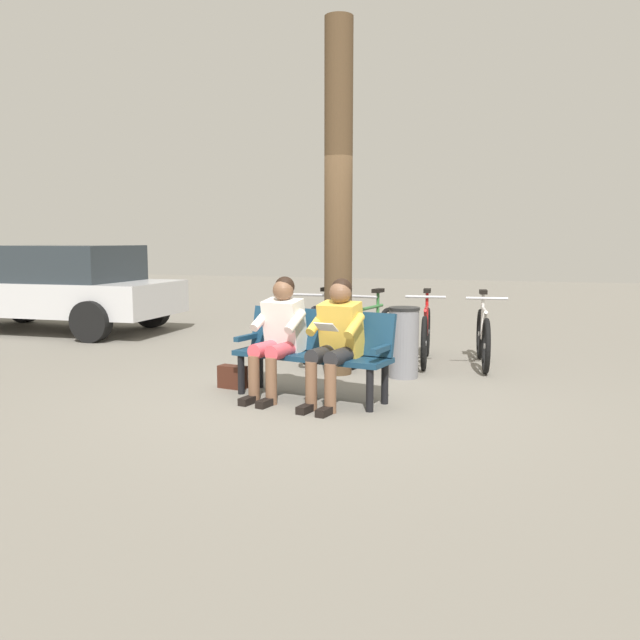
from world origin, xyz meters
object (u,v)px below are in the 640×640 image
(tree_trunk, at_px, (338,201))
(bicycle_red, at_px, (372,335))
(person_reading, at_px, (336,336))
(bicycle_green, at_px, (426,335))
(bicycle_blue, at_px, (483,337))
(bicycle_orange, at_px, (322,332))
(handbag, at_px, (233,377))
(person_companion, at_px, (279,331))
(litter_bin, at_px, (404,342))
(bench, at_px, (315,347))
(parked_car, at_px, (56,286))

(tree_trunk, xyz_separation_m, bicycle_red, (-0.21, -0.82, -1.65))
(person_reading, distance_m, bicycle_green, 2.49)
(bicycle_blue, bearing_deg, bicycle_orange, -93.41)
(handbag, relative_size, bicycle_red, 0.18)
(person_reading, height_order, bicycle_red, person_reading)
(person_reading, xyz_separation_m, person_companion, (0.63, -0.13, -0.00))
(person_reading, bearing_deg, bicycle_green, -89.87)
(litter_bin, xyz_separation_m, bicycle_blue, (-0.81, -1.00, -0.04))
(person_reading, height_order, litter_bin, person_reading)
(bench, height_order, person_companion, person_companion)
(litter_bin, distance_m, bicycle_red, 0.97)
(person_companion, relative_size, bicycle_green, 0.72)
(handbag, bearing_deg, parked_car, -32.92)
(handbag, distance_m, tree_trunk, 2.33)
(bench, bearing_deg, person_companion, 27.37)
(person_companion, distance_m, tree_trunk, 1.87)
(litter_bin, bearing_deg, bicycle_blue, -129.18)
(person_companion, distance_m, bicycle_green, 2.57)
(person_reading, distance_m, bicycle_red, 2.26)
(bench, relative_size, bicycle_red, 1.00)
(bicycle_green, bearing_deg, bicycle_red, -80.59)
(bicycle_blue, distance_m, bicycle_green, 0.71)
(bench, relative_size, person_reading, 1.38)
(litter_bin, bearing_deg, bicycle_green, -95.95)
(person_companion, bearing_deg, handbag, -7.35)
(person_reading, distance_m, handbag, 1.40)
(bicycle_blue, bearing_deg, litter_bin, -47.01)
(bench, bearing_deg, tree_trunk, -73.49)
(bench, bearing_deg, bicycle_blue, -112.36)
(person_reading, height_order, bicycle_blue, person_reading)
(tree_trunk, height_order, parked_car, tree_trunk)
(bicycle_green, bearing_deg, parked_car, -105.14)
(litter_bin, bearing_deg, tree_trunk, 1.84)
(bench, xyz_separation_m, litter_bin, (-0.67, -1.21, -0.10))
(bench, xyz_separation_m, parked_car, (5.70, -3.18, 0.27))
(handbag, xyz_separation_m, parked_car, (4.74, -3.07, 0.65))
(litter_bin, relative_size, bicycle_orange, 0.48)
(bicycle_red, xyz_separation_m, bicycle_orange, (0.69, -0.04, 0.00))
(bicycle_green, height_order, bicycle_orange, same)
(parked_car, bearing_deg, litter_bin, 160.97)
(tree_trunk, distance_m, bicycle_green, 2.12)
(person_companion, bearing_deg, bench, -152.63)
(bench, height_order, parked_car, parked_car)
(bench, height_order, person_reading, person_reading)
(bench, distance_m, bicycle_red, 2.02)
(person_reading, distance_m, litter_bin, 1.51)
(bicycle_blue, bearing_deg, person_companion, -46.15)
(bicycle_blue, relative_size, parked_car, 0.39)
(bench, bearing_deg, bicycle_orange, -62.81)
(bench, distance_m, parked_car, 6.53)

